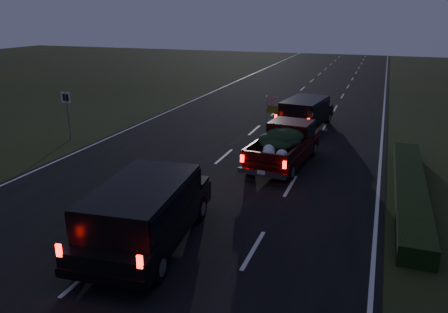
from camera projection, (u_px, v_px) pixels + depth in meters
The scene contains 7 objects.
ground at pixel (176, 198), 15.49m from camera, with size 120.00×120.00×0.00m, color black.
road_asphalt at pixel (176, 198), 15.49m from camera, with size 14.00×120.00×0.02m, color black.
hedge_row at pixel (410, 189), 15.54m from camera, with size 1.00×10.00×0.60m, color black.
route_sign at pixel (67, 108), 22.19m from camera, with size 0.55×0.08×2.50m.
pickup_truck at pixel (284, 143), 18.71m from camera, with size 2.37×5.11×2.60m.
lead_suv at pixel (305, 110), 24.63m from camera, with size 2.62×4.99×1.37m.
rear_suv at pixel (144, 208), 12.01m from camera, with size 2.85×5.53×1.53m.
Camera 1 is at (6.48, -12.80, 6.26)m, focal length 35.00 mm.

